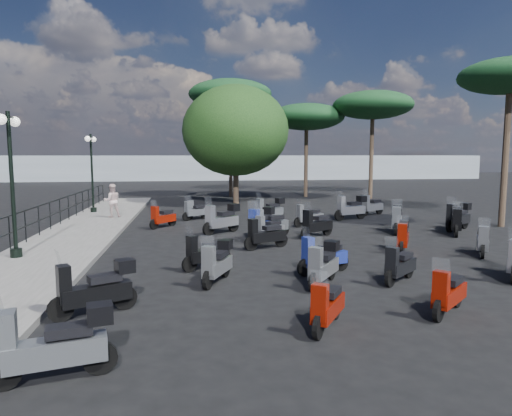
{
  "coord_description": "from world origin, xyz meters",
  "views": [
    {
      "loc": [
        -2.17,
        -14.07,
        3.11
      ],
      "look_at": [
        0.09,
        2.08,
        1.2
      ],
      "focal_mm": 32.0,
      "sensor_mm": 36.0,
      "label": 1
    }
  ],
  "objects": [
    {
      "name": "scooter_9",
      "position": [
        0.34,
        2.47,
        0.56
      ],
      "size": [
        1.21,
        1.64,
        1.49
      ],
      "rotation": [
        0.0,
        0.0,
        2.55
      ],
      "color": "black",
      "rests_on": "ground"
    },
    {
      "name": "scooter_22",
      "position": [
        2.43,
        2.42,
        0.48
      ],
      "size": [
        1.49,
        1.11,
        1.39
      ],
      "rotation": [
        0.0,
        0.0,
        2.18
      ],
      "color": "black",
      "rests_on": "ground"
    },
    {
      "name": "lamp_post_2",
      "position": [
        -7.28,
        10.37,
        2.43
      ],
      "size": [
        0.38,
        1.18,
        4.01
      ],
      "rotation": [
        0.0,
        0.0,
        -0.11
      ],
      "color": "black",
      "rests_on": "sidewalk"
    },
    {
      "name": "distant_hills",
      "position": [
        0.0,
        45.0,
        1.5
      ],
      "size": [
        70.0,
        8.0,
        3.0
      ],
      "primitive_type": "cube",
      "color": "gray",
      "rests_on": "ground"
    },
    {
      "name": "scooter_7",
      "position": [
        0.9,
        -3.77,
        0.49
      ],
      "size": [
        1.1,
        1.4,
        1.3
      ],
      "rotation": [
        0.0,
        0.0,
        2.51
      ],
      "color": "black",
      "rests_on": "ground"
    },
    {
      "name": "ground",
      "position": [
        0.0,
        0.0,
        0.0
      ],
      "size": [
        120.0,
        120.0,
        0.0
      ],
      "primitive_type": "plane",
      "color": "black",
      "rests_on": "ground"
    },
    {
      "name": "pine_0",
      "position": [
        6.16,
        18.85,
        5.83
      ],
      "size": [
        5.51,
        5.51,
        6.81
      ],
      "color": "#38281E",
      "rests_on": "ground"
    },
    {
      "name": "scooter_28",
      "position": [
        8.65,
        3.18,
        0.55
      ],
      "size": [
        1.6,
        1.16,
        1.45
      ],
      "rotation": [
        0.0,
        0.0,
        2.15
      ],
      "color": "black",
      "rests_on": "ground"
    },
    {
      "name": "scooter_16",
      "position": [
        0.51,
        1.82,
        0.44
      ],
      "size": [
        1.3,
        1.05,
        1.25
      ],
      "rotation": [
        0.0,
        0.0,
        2.23
      ],
      "color": "black",
      "rests_on": "ground"
    },
    {
      "name": "broadleaf_tree",
      "position": [
        0.54,
        14.42,
        4.59
      ],
      "size": [
        6.6,
        6.6,
        7.4
      ],
      "color": "#38281E",
      "rests_on": "ground"
    },
    {
      "name": "pine_1",
      "position": [
        10.4,
        16.89,
        6.52
      ],
      "size": [
        5.59,
        5.59,
        7.53
      ],
      "color": "#38281E",
      "rests_on": "ground"
    },
    {
      "name": "scooter_2",
      "position": [
        -1.61,
        -3.2,
        0.48
      ],
      "size": [
        0.87,
        1.5,
        1.28
      ],
      "rotation": [
        0.0,
        0.0,
        2.71
      ],
      "color": "black",
      "rests_on": "ground"
    },
    {
      "name": "scooter_17",
      "position": [
        2.82,
        5.06,
        0.43
      ],
      "size": [
        1.49,
        0.75,
        1.24
      ],
      "rotation": [
        0.0,
        0.0,
        1.94
      ],
      "color": "black",
      "rests_on": "ground"
    },
    {
      "name": "pine_2",
      "position": [
        0.66,
        19.68,
        7.44
      ],
      "size": [
        6.05,
        6.05,
        8.53
      ],
      "color": "#38281E",
      "rests_on": "ground"
    },
    {
      "name": "scooter_0",
      "position": [
        -4.08,
        -7.79,
        0.51
      ],
      "size": [
        1.68,
        0.69,
        1.36
      ],
      "rotation": [
        0.0,
        0.0,
        1.81
      ],
      "color": "black",
      "rests_on": "ground"
    },
    {
      "name": "scooter_4",
      "position": [
        -3.46,
        5.57,
        0.43
      ],
      "size": [
        1.07,
        1.26,
        1.24
      ],
      "rotation": [
        0.0,
        0.0,
        2.45
      ],
      "color": "black",
      "rests_on": "ground"
    },
    {
      "name": "scooter_26",
      "position": [
        6.71,
        -1.28,
        0.43
      ],
      "size": [
        0.95,
        1.36,
        1.24
      ],
      "rotation": [
        0.0,
        0.0,
        2.57
      ],
      "color": "black",
      "rests_on": "ground"
    },
    {
      "name": "pedestrian_far",
      "position": [
        -5.96,
        8.18,
        0.94
      ],
      "size": [
        0.91,
        0.79,
        1.59
      ],
      "primitive_type": "imported",
      "rotation": [
        0.0,
        0.0,
        3.41
      ],
      "color": "beige",
      "rests_on": "sidewalk"
    },
    {
      "name": "scooter_29",
      "position": [
        6.98,
        8.21,
        0.47
      ],
      "size": [
        1.51,
        1.01,
        1.36
      ],
      "rotation": [
        0.0,
        0.0,
        2.12
      ],
      "color": "black",
      "rests_on": "ground"
    },
    {
      "name": "scooter_12",
      "position": [
        2.72,
        -6.07,
        0.42
      ],
      "size": [
        1.21,
        1.08,
        1.22
      ],
      "rotation": [
        0.0,
        0.0,
        2.3
      ],
      "color": "black",
      "rests_on": "ground"
    },
    {
      "name": "scooter_3",
      "position": [
        -1.04,
        3.79,
        0.56
      ],
      "size": [
        1.56,
        1.34,
        1.5
      ],
      "rotation": [
        0.0,
        0.0,
        2.26
      ],
      "color": "black",
      "rests_on": "ground"
    },
    {
      "name": "sidewalk",
      "position": [
        -6.5,
        3.0,
        0.07
      ],
      "size": [
        3.0,
        30.0,
        0.15
      ],
      "primitive_type": "cube",
      "color": "#605E5B",
      "rests_on": "ground"
    },
    {
      "name": "scooter_20",
      "position": [
        4.53,
        -0.39,
        0.47
      ],
      "size": [
        0.91,
        1.43,
        1.25
      ],
      "rotation": [
        0.0,
        0.0,
        2.64
      ],
      "color": "black",
      "rests_on": "ground"
    },
    {
      "name": "pine_3",
      "position": [
        11.11,
        3.86,
        6.33
      ],
      "size": [
        4.23,
        4.23,
        7.13
      ],
      "color": "#38281E",
      "rests_on": "ground"
    },
    {
      "name": "scooter_11",
      "position": [
        1.43,
        7.05,
        0.52
      ],
      "size": [
        1.6,
        0.98,
        1.38
      ],
      "rotation": [
        0.0,
        0.0,
        2.04
      ],
      "color": "black",
      "rests_on": "ground"
    },
    {
      "name": "scooter_23",
      "position": [
        5.34,
        6.77,
        0.56
      ],
      "size": [
        1.79,
        0.93,
        1.49
      ],
      "rotation": [
        0.0,
        0.0,
        1.94
      ],
      "color": "black",
      "rests_on": "ground"
    },
    {
      "name": "scooter_10",
      "position": [
        0.68,
        2.61,
        0.49
      ],
      "size": [
        1.62,
        1.01,
        1.42
      ],
      "rotation": [
        0.0,
        0.0,
        2.07
      ],
      "color": "black",
      "rests_on": "ground"
    },
    {
      "name": "scooter_15",
      "position": [
        0.19,
        0.61,
        0.46
      ],
      "size": [
        1.57,
        0.84,
        1.33
      ],
      "rotation": [
        0.0,
        0.0,
        1.98
      ],
      "color": "black",
      "rests_on": "ground"
    },
    {
      "name": "scooter_5",
      "position": [
        -1.93,
        8.16,
        0.41
      ],
      "size": [
        1.27,
        0.95,
        1.19
      ],
      "rotation": [
        0.0,
        0.0,
        2.19
      ],
      "color": "black",
      "rests_on": "ground"
    },
    {
      "name": "scooter_27",
      "position": [
        7.99,
        2.23,
        0.52
      ],
      "size": [
        1.03,
        1.56,
        1.37
      ],
      "rotation": [
        0.0,
        0.0,
        2.62
      ],
      "color": "black",
      "rests_on": "ground"
    },
    {
      "name": "scooter_1",
      "position": [
        -4.08,
        -5.15,
        0.51
      ],
      "size": [
        1.58,
        0.97,
        1.36
      ],
      "rotation": [
        0.0,
        0.0,
        2.04
      ],
      "color": "black",
      "rests_on": "ground"
    },
    {
      "name": "scooter_30",
      "position": [
        -2.07,
        7.76,
        0.41
      ],
      "size": [
        1.27,
        0.95,
        1.19
      ],
      "rotation": [
        0.0,
        0.0,
        2.19
      ],
      "color": "black",
      "rests_on": "ground"
    },
    {
      "name": "scooter_21",
      "position": [
        5.9,
        3.0,
        0.53
      ],
      "size": [
        1.0,
        1.63,
        1.41
      ],
      "rotation": [
        0.0,
        0.0,
        2.67
      ],
      "color": "black",
      "rests_on": "ground"
    },
    {
      "name": "lamp_post_1",
      "position": [
        -7.28,
        -0.23,
        2.53
      ],
      "size": [
        0.33,
        1.23,
        4.18
      ],
      "rotation": [
        0.0,
        0.0,
        -0.02
      ],
      "color": "black",
      "rests_on": "sidewalk"
    },
    {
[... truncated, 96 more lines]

